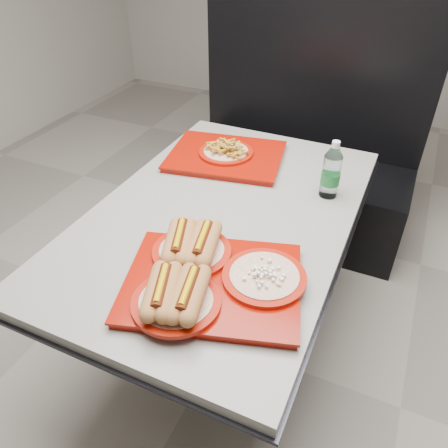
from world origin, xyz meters
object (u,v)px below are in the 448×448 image
at_px(water_bottle, 331,173).
at_px(tray_near, 205,275).
at_px(diner_table, 223,246).
at_px(tray_far, 226,154).
at_px(booth_bench, 299,164).

bearing_deg(water_bottle, tray_near, -108.14).
xyz_separation_m(diner_table, water_bottle, (0.32, 0.27, 0.26)).
relative_size(tray_near, tray_far, 1.10).
relative_size(booth_bench, tray_far, 2.48).
bearing_deg(tray_near, tray_far, 109.97).
relative_size(diner_table, tray_near, 2.36).
relative_size(diner_table, water_bottle, 6.25).
distance_m(diner_table, tray_near, 0.44).
distance_m(booth_bench, tray_near, 1.52).
bearing_deg(tray_far, diner_table, -67.31).
bearing_deg(tray_near, water_bottle, 71.86).
relative_size(tray_far, water_bottle, 2.40).
xyz_separation_m(booth_bench, tray_near, (0.11, -1.46, 0.39)).
bearing_deg(booth_bench, water_bottle, -68.57).
bearing_deg(tray_near, booth_bench, 94.46).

